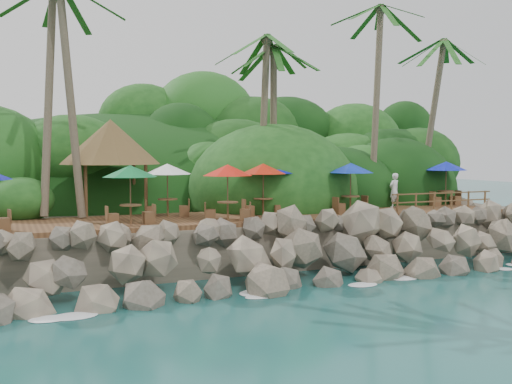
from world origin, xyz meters
name	(u,v)px	position (x,y,z in m)	size (l,w,h in m)	color
ground	(317,290)	(0.00, 0.00, 0.00)	(140.00, 140.00, 0.00)	#19514F
land_base	(194,219)	(0.00, 16.00, 1.05)	(32.00, 25.20, 2.10)	gray
jungle_hill	(165,222)	(0.00, 23.50, 0.00)	(44.80, 28.00, 15.40)	#143811
seawall	(294,252)	(0.00, 2.00, 1.15)	(29.00, 4.00, 2.30)	gray
terrace	(256,217)	(0.00, 6.00, 2.20)	(26.00, 5.00, 0.20)	brown
jungle_foliage	(199,238)	(0.00, 15.00, 0.00)	(44.00, 16.00, 12.00)	#143811
foam_line	(313,287)	(0.00, 0.30, 0.03)	(25.20, 0.80, 0.06)	white
palms	(258,11)	(1.31, 8.74, 12.54)	(27.70, 6.87, 14.07)	brown
palapa	(111,142)	(-6.14, 9.77, 5.79)	(4.91, 4.91, 4.60)	brown
dining_clusters	(246,173)	(-0.60, 5.76, 4.34)	(25.87, 5.42, 2.46)	brown
railing	(443,200)	(9.16, 3.65, 2.91)	(6.10, 0.10, 1.00)	brown
waiter	(394,190)	(8.38, 6.60, 3.23)	(0.68, 0.44, 1.85)	silver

